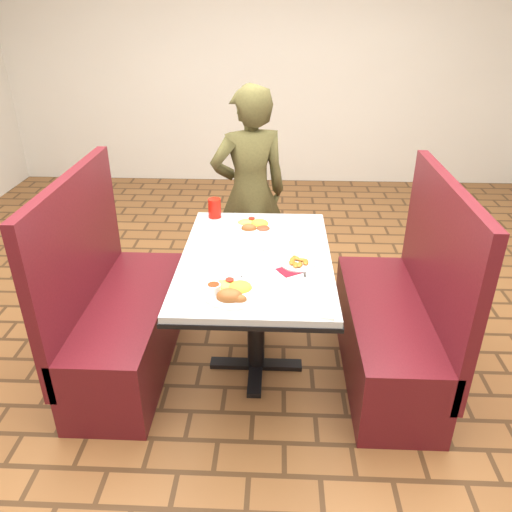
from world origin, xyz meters
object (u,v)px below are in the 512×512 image
Objects in this scene: booth_bench_left at (119,317)px; far_dinner_plate at (254,224)px; plantain_plate at (298,263)px; booth_bench_right at (396,324)px; near_dinner_plate at (232,289)px; dining_table at (256,272)px; red_tumbler at (215,208)px; diner_person at (250,194)px.

booth_bench_left is 4.44× the size of far_dinner_plate.
booth_bench_left reaches higher than plantain_plate.
plantain_plate is at bearing -171.11° from booth_bench_right.
near_dinner_plate is (-0.89, -0.40, 0.45)m from booth_bench_right.
dining_table is 10.05× the size of red_tumbler.
dining_table is 0.86m from booth_bench_right.
booth_bench_right is at bearing 0.00° from booth_bench_left.
diner_person is (-0.88, 0.94, 0.42)m from booth_bench_right.
booth_bench_right is (1.60, 0.00, 0.00)m from booth_bench_left.
booth_bench_left reaches higher than far_dinner_plate.
far_dinner_plate is at bearing -31.75° from red_tumbler.
booth_bench_right reaches higher than far_dinner_plate.
diner_person is at bearing 64.63° from red_tumbler.
far_dinner_plate is 1.52× the size of plantain_plate.
red_tumbler reaches higher than plantain_plate.
near_dinner_plate reaches higher than dining_table.
booth_bench_right is at bearing -25.99° from red_tumbler.
booth_bench_right reaches higher than dining_table.
diner_person is 8.46× the size of plantain_plate.
red_tumbler reaches higher than far_dinner_plate.
booth_bench_right is 6.74× the size of plantain_plate.
booth_bench_left is 9.95× the size of red_tumbler.
diner_person reaches higher than near_dinner_plate.
far_dinner_plate reaches higher than plantain_plate.
booth_bench_left is at bearing -134.30° from red_tumbler.
far_dinner_plate is (-0.82, 0.37, 0.45)m from booth_bench_right.
booth_bench_left is at bearing 180.00° from dining_table.
near_dinner_plate is at bearing -135.61° from plantain_plate.
plantain_plate is at bearing -22.29° from dining_table.
booth_bench_right is 0.73m from plantain_plate.
diner_person is 5.39× the size of near_dinner_plate.
plantain_plate is (0.31, -1.03, 0.01)m from diner_person.
diner_person reaches higher than booth_bench_left.
near_dinner_plate is at bearing -155.89° from booth_bench_right.
diner_person is (-0.09, 0.94, 0.10)m from dining_table.
near_dinner_plate reaches higher than plantain_plate.
red_tumbler is (-1.08, 0.53, 0.48)m from booth_bench_right.
booth_bench_right reaches higher than plantain_plate.
booth_bench_right is 9.95× the size of red_tumbler.
far_dinner_plate is at bearing 25.47° from booth_bench_left.
booth_bench_right is at bearing 24.11° from near_dinner_plate.
booth_bench_left is 1.11m from plantain_plate.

